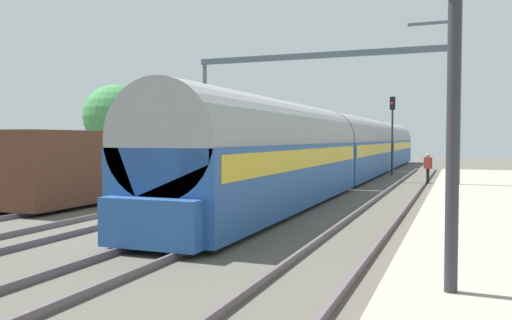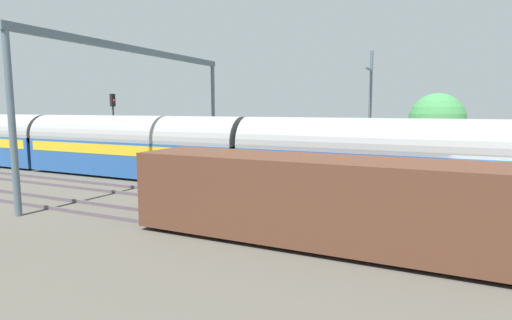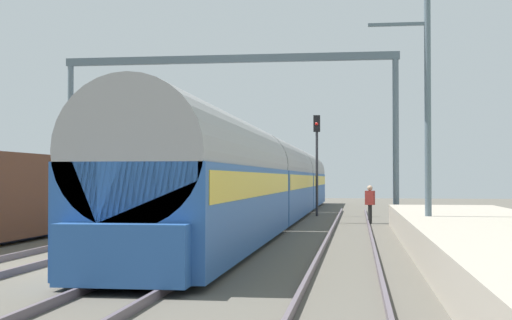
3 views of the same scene
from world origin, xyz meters
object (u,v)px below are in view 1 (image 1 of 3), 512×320
Objects in this scene: railway_signal_far at (392,125)px; catenary_gantry at (318,85)px; passenger_train at (356,148)px; person_crossing at (428,165)px; railway_signal_near at (454,72)px; freight_car at (119,163)px.

catenary_gantry is at bearing -122.60° from railway_signal_far.
person_crossing is at bearing -32.03° from passenger_train.
catenary_gantry is (-8.15, 25.84, 2.58)m from railway_signal_near.
freight_car is at bearing -114.92° from catenary_gantry.
freight_car is 19.43m from railway_signal_near.
freight_car is 0.82× the size of catenary_gantry.
freight_car is at bearing -117.22° from passenger_train.
freight_car is at bearing 135.98° from railway_signal_near.
freight_car is 7.51× the size of person_crossing.
catenary_gantry is (-3.84, -6.00, 2.39)m from railway_signal_far.
railway_signal_far reaches higher than passenger_train.
freight_car is 2.37× the size of railway_signal_far.
catenary_gantry is (-1.92, -2.53, 3.90)m from passenger_train.
railway_signal_near is at bearing -44.02° from freight_car.
passenger_train is at bearing 62.78° from freight_car.
passenger_train is 3.78× the size of freight_car.
passenger_train is 29.08m from railway_signal_near.
railway_signal_far is 0.34× the size of catenary_gantry.
railway_signal_far is at bearing 62.45° from freight_car.
railway_signal_far is 7.51m from catenary_gantry.
person_crossing is 25.60m from railway_signal_near.
catenary_gantry is at bearing -161.64° from person_crossing.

